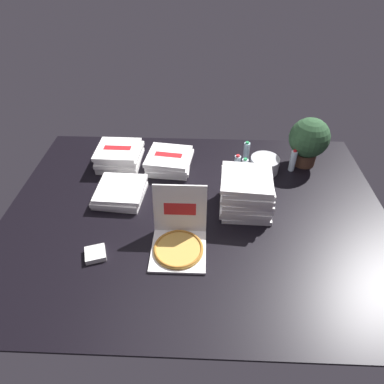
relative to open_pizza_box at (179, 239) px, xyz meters
The scene contains 13 objects.
ground_plane 0.40m from the open_pizza_box, 72.95° to the left, with size 3.20×2.40×0.02m, color black.
open_pizza_box is the anchor object (origin of this frame).
pizza_stack_left_near 0.78m from the open_pizza_box, 135.44° to the left, with size 0.44×0.44×0.11m.
pizza_stack_center_near 0.69m from the open_pizza_box, 40.03° to the left, with size 0.45×0.44×0.33m.
pizza_stack_right_near 1.25m from the open_pizza_box, 122.03° to the left, with size 0.44×0.43×0.19m.
pizza_stack_right_far 1.03m from the open_pizza_box, 99.22° to the left, with size 0.47×0.46×0.15m.
ice_bucket 1.25m from the open_pizza_box, 52.66° to the left, with size 0.28×0.28×0.14m, color #B7BABF.
water_bottle_0 1.02m from the open_pizza_box, 57.37° to the left, with size 0.06×0.06×0.23m.
water_bottle_1 1.04m from the open_pizza_box, 61.93° to the left, with size 0.06×0.06×0.23m.
water_bottle_2 1.29m from the open_pizza_box, 62.64° to the left, with size 0.06×0.06×0.23m.
water_bottle_3 1.45m from the open_pizza_box, 44.66° to the left, with size 0.06×0.06×0.23m.
potted_plant 1.65m from the open_pizza_box, 44.13° to the left, with size 0.38×0.38×0.48m.
napkin_pile 0.62m from the open_pizza_box, 168.76° to the right, with size 0.14×0.14×0.04m, color white.
Camera 1 is at (0.05, -2.05, 1.93)m, focal length 31.28 mm.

